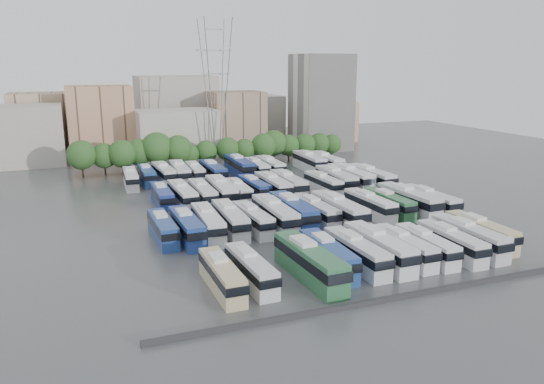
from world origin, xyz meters
name	(u,v)px	position (x,y,z in m)	size (l,w,h in m)	color
ground	(290,214)	(0.00, 0.00, 0.00)	(220.00, 220.00, 0.00)	#424447
parapet	(414,294)	(0.00, -33.00, 0.25)	(56.00, 0.50, 0.50)	#2D2D30
tree_line	(207,149)	(-2.59, 42.08, 4.50)	(65.12, 7.80, 8.88)	black
city_buildings	(163,122)	(-7.46, 71.86, 7.87)	(102.00, 35.00, 20.00)	#9E998E
apartment_tower	(321,102)	(34.00, 58.00, 13.00)	(14.00, 14.00, 26.00)	silver
electricity_pylon	(216,84)	(2.00, 50.00, 18.66)	(9.00, 6.91, 33.83)	slate
bus_r0_s1	(222,275)	(-18.22, -24.22, 1.71)	(2.45, 11.09, 3.48)	#C3B386
bus_r0_s2	(251,269)	(-14.77, -23.70, 1.71)	(2.86, 11.20, 3.49)	silver
bus_r0_s4	(309,262)	(-8.22, -24.84, 2.07)	(3.46, 13.52, 4.21)	#2C683F
bus_r0_s5	(328,255)	(-5.03, -23.11, 1.84)	(3.03, 12.01, 3.74)	navy
bus_r0_s6	(356,252)	(-1.46, -23.50, 1.84)	(2.83, 11.99, 3.75)	silver
bus_r0_s7	(379,247)	(1.75, -23.37, 1.96)	(2.94, 12.77, 4.00)	silver
bus_r0_s8	(403,247)	(5.11, -23.66, 1.72)	(2.62, 11.22, 3.51)	silver
bus_r0_s9	(426,245)	(8.09, -24.14, 1.69)	(2.69, 11.02, 3.44)	silver
bus_r0_s10	(451,242)	(11.56, -24.52, 1.77)	(2.67, 11.50, 3.60)	silver
bus_r0_s11	(469,237)	(14.84, -24.01, 1.88)	(2.83, 12.25, 3.83)	silver
bus_r0_s12	(481,232)	(18.02, -22.59, 1.81)	(2.59, 11.75, 3.68)	#C1B584
bus_r1_s0	(163,228)	(-21.22, -5.51, 1.74)	(2.62, 11.31, 3.54)	navy
bus_r1_s1	(187,227)	(-18.14, -6.49, 1.89)	(2.82, 12.29, 3.85)	navy
bus_r1_s2	(208,223)	(-14.98, -5.88, 1.90)	(3.23, 12.41, 3.86)	silver
bus_r1_s3	(230,219)	(-11.56, -5.29, 1.91)	(3.14, 12.48, 3.89)	silver
bus_r1_s4	(253,219)	(-8.32, -5.89, 1.76)	(2.95, 11.54, 3.59)	silver
bus_r1_s5	(275,215)	(-4.89, -5.85, 2.05)	(3.11, 13.33, 4.17)	silver
bus_r1_s6	(293,211)	(-1.73, -5.21, 2.06)	(3.10, 13.44, 4.20)	navy
bus_r1_s7	(315,211)	(1.81, -5.65, 1.82)	(2.99, 11.92, 3.71)	silver
bus_r1_s8	(339,210)	(4.93, -7.20, 2.07)	(3.22, 13.51, 4.22)	silver
bus_r1_s10	(370,205)	(11.47, -5.42, 1.83)	(3.03, 11.95, 3.72)	silver
bus_r1_s11	(389,203)	(14.94, -5.60, 1.79)	(2.77, 11.65, 3.64)	#2C683E
bus_r1_s12	(409,200)	(18.25, -6.13, 2.09)	(3.63, 13.70, 4.26)	silver
bus_r1_s13	(429,201)	(21.54, -7.03, 1.91)	(3.33, 12.55, 3.90)	silver
bus_r2_s1	(162,196)	(-18.20, 12.39, 1.76)	(2.66, 11.48, 3.59)	navy
bus_r2_s2	(182,195)	(-14.92, 11.38, 1.90)	(3.01, 12.40, 3.87)	silver
bus_r2_s3	(203,194)	(-11.54, 11.03, 1.89)	(2.88, 12.32, 3.85)	silver
bus_r2_s4	(221,191)	(-8.21, 11.01, 2.07)	(3.49, 13.52, 4.21)	silver
bus_r2_s5	(239,191)	(-4.95, 11.38, 1.69)	(2.78, 11.08, 3.45)	silver
bus_r2_s6	(254,187)	(-1.55, 12.83, 1.75)	(2.88, 11.45, 3.57)	navy
bus_r2_s7	(273,186)	(1.69, 11.70, 1.97)	(2.80, 12.81, 4.02)	silver
bus_r2_s8	(288,184)	(4.93, 12.33, 1.99)	(3.08, 13.00, 4.06)	silver
bus_r2_s10	(323,183)	(11.57, 11.16, 1.78)	(2.86, 11.61, 3.62)	white
bus_r2_s11	(336,179)	(14.79, 12.18, 2.07)	(3.41, 13.52, 4.21)	silver
bus_r2_s12	(351,177)	(18.18, 12.59, 2.11)	(3.28, 13.74, 4.29)	silver
bus_r2_s13	(370,178)	(21.64, 11.11, 2.09)	(3.60, 13.70, 4.26)	silver
bus_r3_s0	(131,178)	(-21.41, 29.05, 1.74)	(3.04, 11.40, 3.54)	silver
bus_r3_s1	(147,175)	(-18.05, 31.01, 1.75)	(2.57, 11.38, 3.56)	navy
bus_r3_s2	(164,173)	(-14.68, 30.48, 1.90)	(3.33, 12.49, 3.88)	silver
bus_r3_s3	(180,172)	(-11.48, 30.25, 1.96)	(3.41, 12.85, 4.00)	silver
bus_r3_s4	(195,172)	(-8.27, 30.47, 1.75)	(2.97, 11.43, 3.56)	silver
bus_r3_s5	(213,171)	(-4.96, 28.77, 1.93)	(2.85, 12.58, 3.94)	navy
bus_r3_s7	(239,166)	(1.54, 31.23, 2.11)	(3.02, 13.68, 4.29)	navy
bus_r3_s8	(256,168)	(4.83, 29.46, 1.83)	(2.91, 11.92, 3.72)	silver
bus_r3_s9	(270,166)	(8.15, 29.90, 1.87)	(2.66, 12.16, 3.81)	white
bus_r3_s12	(309,162)	(17.94, 30.87, 2.06)	(3.31, 13.47, 4.20)	silver
bus_r3_s13	(325,162)	(21.27, 29.62, 1.99)	(3.37, 13.03, 4.05)	silver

